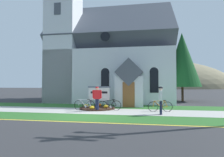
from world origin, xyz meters
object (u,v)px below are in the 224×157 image
object	(u,v)px
cyclist_in_yellow_jersey	(97,97)
roadside_conifer	(182,60)
church_sign	(99,94)
bicycle_orange	(109,105)
bicycle_silver	(160,106)
cyclist_in_blue_jersey	(161,98)
bicycle_red	(85,105)

from	to	relation	value
cyclist_in_yellow_jersey	roadside_conifer	distance (m)	12.28
church_sign	roadside_conifer	xyz separation A→B (m)	(8.01, 6.99, 3.57)
bicycle_orange	cyclist_in_yellow_jersey	bearing A→B (deg)	-153.96
bicycle_silver	cyclist_in_blue_jersey	bearing A→B (deg)	-94.44
bicycle_orange	cyclist_in_blue_jersey	xyz separation A→B (m)	(3.50, -1.19, 0.67)
bicycle_orange	cyclist_in_yellow_jersey	world-z (taller)	cyclist_in_yellow_jersey
cyclist_in_blue_jersey	roadside_conifer	bearing A→B (deg)	70.44
bicycle_red	roadside_conifer	xyz separation A→B (m)	(8.72, 8.60, 4.31)
church_sign	cyclist_in_yellow_jersey	world-z (taller)	church_sign
bicycle_silver	cyclist_in_blue_jersey	size ratio (longest dim) A/B	0.96
bicycle_orange	roadside_conifer	distance (m)	11.69
cyclist_in_blue_jersey	bicycle_silver	bearing A→B (deg)	85.56
church_sign	cyclist_in_blue_jersey	xyz separation A→B (m)	(4.61, -2.59, -0.08)
roadside_conifer	cyclist_in_yellow_jersey	bearing A→B (deg)	-131.32
church_sign	bicycle_silver	xyz separation A→B (m)	(4.71, -1.29, -0.76)
bicycle_silver	bicycle_red	bearing A→B (deg)	-176.57
cyclist_in_blue_jersey	roadside_conifer	xyz separation A→B (m)	(3.41, 9.58, 3.65)
roadside_conifer	bicycle_orange	bearing A→B (deg)	-129.44
bicycle_silver	cyclist_in_blue_jersey	world-z (taller)	cyclist_in_blue_jersey
bicycle_silver	bicycle_red	distance (m)	5.43
bicycle_silver	roadside_conifer	xyz separation A→B (m)	(3.30, 8.28, 4.33)
church_sign	bicycle_orange	xyz separation A→B (m)	(1.11, -1.40, -0.75)
cyclist_in_yellow_jersey	bicycle_orange	bearing A→B (deg)	26.04
bicycle_silver	bicycle_red	xyz separation A→B (m)	(-5.42, -0.32, 0.02)
bicycle_orange	roadside_conifer	xyz separation A→B (m)	(6.90, 8.39, 4.32)
church_sign	bicycle_red	world-z (taller)	church_sign
bicycle_red	cyclist_in_yellow_jersey	bearing A→B (deg)	-11.35
church_sign	roadside_conifer	bearing A→B (deg)	41.10
church_sign	cyclist_in_blue_jersey	size ratio (longest dim) A/B	1.05
cyclist_in_blue_jersey	bicycle_orange	bearing A→B (deg)	161.19
bicycle_orange	bicycle_silver	bearing A→B (deg)	1.85
cyclist_in_yellow_jersey	cyclist_in_blue_jersey	bearing A→B (deg)	-10.28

